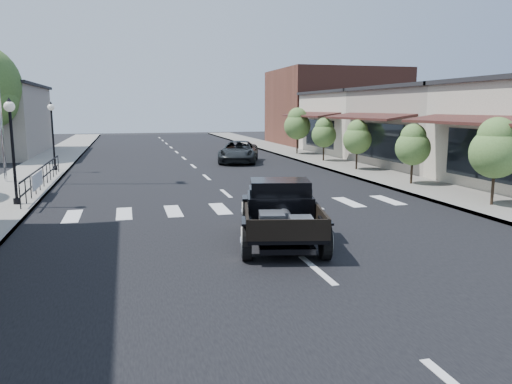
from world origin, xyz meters
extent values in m
plane|color=black|center=(0.00, 0.00, 0.00)|extent=(120.00, 120.00, 0.00)
cube|color=black|center=(0.00, 15.00, 0.01)|extent=(14.00, 80.00, 0.02)
cube|color=gray|center=(-8.50, 15.00, 0.07)|extent=(3.00, 80.00, 0.15)
cube|color=gray|center=(8.50, 15.00, 0.07)|extent=(3.00, 80.00, 0.15)
cube|color=#A09886|center=(15.00, 13.00, 2.25)|extent=(10.00, 9.00, 4.50)
cube|color=beige|center=(15.00, 22.00, 2.25)|extent=(10.00, 9.00, 4.50)
cube|color=brown|center=(15.50, 32.00, 3.50)|extent=(11.00, 10.00, 7.00)
imported|color=black|center=(3.08, 18.34, 0.69)|extent=(3.63, 5.38, 1.37)
camera|label=1|loc=(-3.85, -12.58, 3.44)|focal=35.00mm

